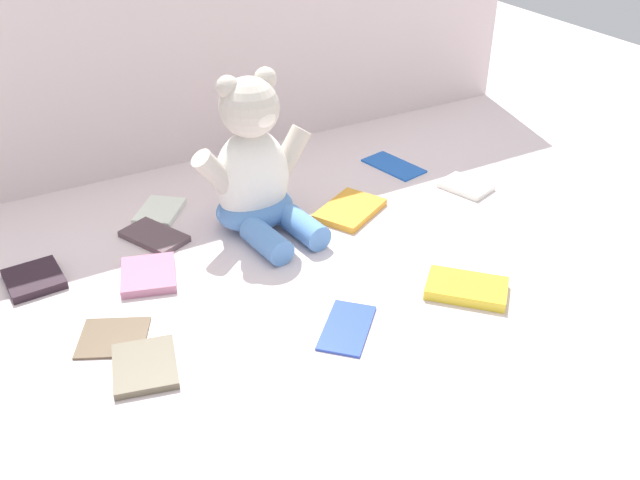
# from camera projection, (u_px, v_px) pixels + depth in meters

# --- Properties ---
(ground_plane) EXTENTS (3.20, 3.20, 0.00)m
(ground_plane) POSITION_uv_depth(u_px,v_px,m) (292.00, 262.00, 1.24)
(ground_plane) COLOR silver
(backdrop_drape) EXTENTS (1.70, 0.03, 0.57)m
(backdrop_drape) POSITION_uv_depth(u_px,v_px,m) (180.00, 31.00, 1.45)
(backdrop_drape) COLOR silver
(backdrop_drape) RESTS_ON ground_plane
(teddy_bear) EXTENTS (0.25, 0.23, 0.30)m
(teddy_bear) POSITION_uv_depth(u_px,v_px,m) (256.00, 172.00, 1.29)
(teddy_bear) COLOR white
(teddy_bear) RESTS_ON ground_plane
(book_case_0) EXTENTS (0.13, 0.13, 0.01)m
(book_case_0) POSITION_uv_depth(u_px,v_px,m) (113.00, 337.00, 1.06)
(book_case_0) COLOR brown
(book_case_0) RESTS_ON ground_plane
(book_case_1) EXTENTS (0.12, 0.13, 0.01)m
(book_case_1) POSITION_uv_depth(u_px,v_px,m) (160.00, 211.00, 1.38)
(book_case_1) COLOR white
(book_case_1) RESTS_ON ground_plane
(book_case_2) EXTENTS (0.11, 0.13, 0.01)m
(book_case_2) POSITION_uv_depth(u_px,v_px,m) (145.00, 366.00, 1.00)
(book_case_2) COLOR brown
(book_case_2) RESTS_ON ground_plane
(book_case_3) EXTENTS (0.12, 0.13, 0.02)m
(book_case_3) POSITION_uv_depth(u_px,v_px,m) (149.00, 275.00, 1.19)
(book_case_3) COLOR #B16B89
(book_case_3) RESTS_ON ground_plane
(book_case_4) EXTENTS (0.16, 0.15, 0.01)m
(book_case_4) POSITION_uv_depth(u_px,v_px,m) (350.00, 210.00, 1.38)
(book_case_4) COLOR orange
(book_case_4) RESTS_ON ground_plane
(book_case_5) EXTENTS (0.15, 0.15, 0.02)m
(book_case_5) POSITION_uv_depth(u_px,v_px,m) (467.00, 288.00, 1.16)
(book_case_5) COLOR yellow
(book_case_5) RESTS_ON ground_plane
(book_case_6) EXTENTS (0.10, 0.15, 0.01)m
(book_case_6) POSITION_uv_depth(u_px,v_px,m) (394.00, 165.00, 1.56)
(book_case_6) COLOR blue
(book_case_6) RESTS_ON ground_plane
(book_case_7) EXTENTS (0.14, 0.14, 0.01)m
(book_case_7) POSITION_uv_depth(u_px,v_px,m) (347.00, 327.00, 1.08)
(book_case_7) COLOR #2F4CBA
(book_case_7) RESTS_ON ground_plane
(book_case_8) EXTENTS (0.09, 0.10, 0.01)m
(book_case_8) POSITION_uv_depth(u_px,v_px,m) (34.00, 279.00, 1.18)
(book_case_8) COLOR black
(book_case_8) RESTS_ON ground_plane
(book_case_9) EXTENTS (0.10, 0.12, 0.01)m
(book_case_9) POSITION_uv_depth(u_px,v_px,m) (466.00, 186.00, 1.47)
(book_case_9) COLOR white
(book_case_9) RESTS_ON ground_plane
(book_case_10) EXTENTS (0.11, 0.14, 0.01)m
(book_case_10) POSITION_uv_depth(u_px,v_px,m) (154.00, 236.00, 1.30)
(book_case_10) COLOR #534045
(book_case_10) RESTS_ON ground_plane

